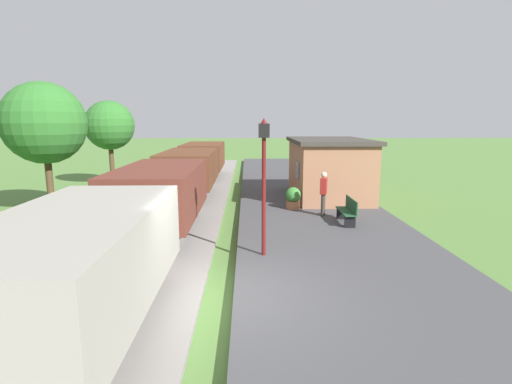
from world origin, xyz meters
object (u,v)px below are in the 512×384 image
object	(u,v)px
station_hut	(328,168)
potted_planter	(293,198)
bench_near_hut	(348,210)
tree_field_left	(109,126)
tree_trackside_far	(44,123)
person_waiting	(323,192)
lamp_post_near	(264,162)
freight_train	(178,181)

from	to	relation	value
station_hut	potted_planter	size ratio (longest dim) A/B	6.33
bench_near_hut	tree_field_left	xyz separation A→B (m)	(-11.73, 10.12, 2.86)
tree_trackside_far	tree_field_left	bearing A→B (deg)	89.18
person_waiting	lamp_post_near	size ratio (longest dim) A/B	0.46
freight_train	bench_near_hut	world-z (taller)	freight_train
lamp_post_near	tree_trackside_far	xyz separation A→B (m)	(-8.68, 6.06, 0.97)
freight_train	person_waiting	distance (m)	6.03
freight_train	tree_field_left	xyz separation A→B (m)	(-5.23, 7.43, 2.19)
freight_train	lamp_post_near	xyz separation A→B (m)	(3.34, -5.98, 1.41)
tree_trackside_far	tree_field_left	size ratio (longest dim) A/B	1.08
lamp_post_near	tree_trackside_far	distance (m)	10.63
tree_trackside_far	lamp_post_near	bearing A→B (deg)	-34.94
bench_near_hut	potted_planter	world-z (taller)	potted_planter
person_waiting	tree_trackside_far	bearing A→B (deg)	9.82
lamp_post_near	tree_trackside_far	world-z (taller)	tree_trackside_far
freight_train	lamp_post_near	size ratio (longest dim) A/B	7.03
station_hut	bench_near_hut	size ratio (longest dim) A/B	3.87
freight_train	person_waiting	xyz separation A→B (m)	(5.83, -1.51, -0.21)
lamp_post_near	tree_field_left	world-z (taller)	tree_field_left
bench_near_hut	tree_field_left	distance (m)	15.75
station_hut	tree_field_left	world-z (taller)	tree_field_left
potted_planter	tree_field_left	world-z (taller)	tree_field_left
tree_field_left	potted_planter	bearing A→B (deg)	-37.58
freight_train	bench_near_hut	bearing A→B (deg)	-22.49
station_hut	tree_trackside_far	size ratio (longest dim) A/B	1.07
station_hut	lamp_post_near	size ratio (longest dim) A/B	1.57
tree_field_left	station_hut	bearing A→B (deg)	-22.76
freight_train	person_waiting	world-z (taller)	freight_train
tree_trackside_far	bench_near_hut	bearing A→B (deg)	-13.18
person_waiting	tree_trackside_far	xyz separation A→B (m)	(-11.17, 1.59, 2.59)
freight_train	lamp_post_near	bearing A→B (deg)	-60.81
station_hut	person_waiting	size ratio (longest dim) A/B	3.39
freight_train	bench_near_hut	size ratio (longest dim) A/B	17.33
potted_planter	bench_near_hut	bearing A→B (deg)	-54.73
freight_train	tree_field_left	size ratio (longest dim) A/B	5.15
freight_train	lamp_post_near	world-z (taller)	lamp_post_near
person_waiting	tree_field_left	size ratio (longest dim) A/B	0.34
lamp_post_near	tree_field_left	bearing A→B (deg)	122.60
person_waiting	lamp_post_near	world-z (taller)	lamp_post_near
station_hut	lamp_post_near	xyz separation A→B (m)	(-3.46, -8.36, 1.15)
potted_planter	lamp_post_near	bearing A→B (deg)	-104.45
potted_planter	tree_trackside_far	distance (m)	10.60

